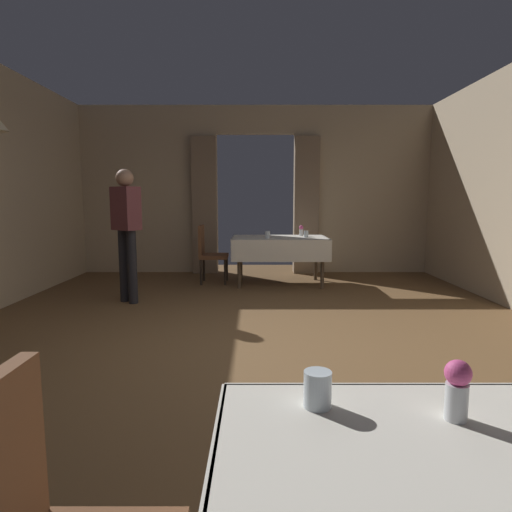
# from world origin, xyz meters

# --- Properties ---
(ground) EXTENTS (10.08, 10.08, 0.00)m
(ground) POSITION_xyz_m (0.00, 0.00, 0.00)
(ground) COLOR brown
(wall_back) EXTENTS (6.40, 0.27, 3.00)m
(wall_back) POSITION_xyz_m (0.00, 4.18, 1.51)
(wall_back) COLOR tan
(wall_back) RESTS_ON ground
(dining_table_mid) EXTENTS (1.49, 0.96, 0.75)m
(dining_table_mid) POSITION_xyz_m (0.38, 3.01, 0.65)
(dining_table_mid) COLOR #4C3D2D
(dining_table_mid) RESTS_ON ground
(chair_mid_left) EXTENTS (0.44, 0.44, 0.93)m
(chair_mid_left) POSITION_xyz_m (-0.75, 3.10, 0.52)
(chair_mid_left) COLOR black
(chair_mid_left) RESTS_ON ground
(flower_vase_near) EXTENTS (0.07, 0.07, 0.17)m
(flower_vase_near) POSITION_xyz_m (0.55, -2.68, 0.84)
(flower_vase_near) COLOR silver
(flower_vase_near) RESTS_ON dining_table_near
(glass_near_c) EXTENTS (0.08, 0.08, 0.10)m
(glass_near_c) POSITION_xyz_m (0.18, -2.60, 0.80)
(glass_near_c) COLOR silver
(glass_near_c) RESTS_ON dining_table_near
(flower_vase_mid) EXTENTS (0.07, 0.07, 0.17)m
(flower_vase_mid) POSITION_xyz_m (0.75, 3.27, 0.84)
(flower_vase_mid) COLOR silver
(flower_vase_mid) RESTS_ON dining_table_mid
(glass_mid_b) EXTENTS (0.07, 0.07, 0.10)m
(glass_mid_b) POSITION_xyz_m (0.79, 2.97, 0.80)
(glass_mid_b) COLOR silver
(glass_mid_b) RESTS_ON dining_table_mid
(glass_mid_c) EXTENTS (0.07, 0.07, 0.11)m
(glass_mid_c) POSITION_xyz_m (0.19, 2.82, 0.81)
(glass_mid_c) COLOR silver
(glass_mid_c) RESTS_ON dining_table_mid
(person_waiter_by_doorway) EXTENTS (0.42, 0.39, 1.72)m
(person_waiter_by_doorway) POSITION_xyz_m (-1.66, 1.77, 1.02)
(person_waiter_by_doorway) COLOR black
(person_waiter_by_doorway) RESTS_ON ground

